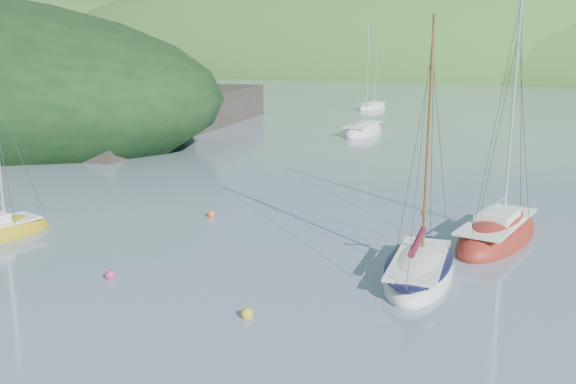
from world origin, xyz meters
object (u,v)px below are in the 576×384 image
at_px(daysailer_white, 419,270).
at_px(distant_sloop_c, 372,108).
at_px(sloop_red, 497,235).
at_px(distant_sloop_a, 363,132).

bearing_deg(daysailer_white, distant_sloop_c, 103.53).
bearing_deg(distant_sloop_c, daysailer_white, -61.43).
bearing_deg(daysailer_white, sloop_red, 65.00).
relative_size(daysailer_white, sloop_red, 0.90).
height_order(daysailer_white, distant_sloop_c, daysailer_white).
distance_m(daysailer_white, sloop_red, 6.30).
distance_m(sloop_red, distant_sloop_c, 56.09).
bearing_deg(sloop_red, distant_sloop_c, 122.48).
height_order(daysailer_white, distant_sloop_a, distant_sloop_a).
relative_size(daysailer_white, distant_sloop_a, 0.92).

